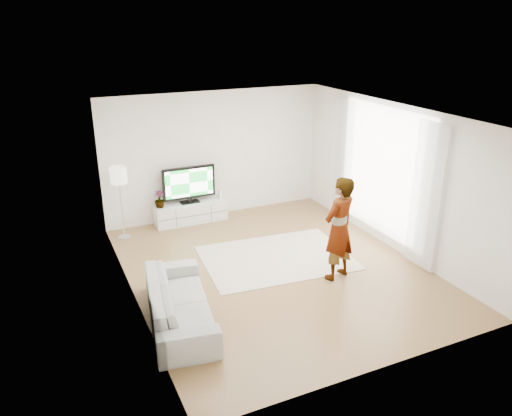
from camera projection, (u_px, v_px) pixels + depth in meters
name	position (u px, v px, depth m)	size (l,w,h in m)	color
floor	(275.00, 269.00, 9.00)	(6.00, 6.00, 0.00)	olive
ceiling	(277.00, 114.00, 8.00)	(6.00, 6.00, 0.00)	white
wall_left	(128.00, 219.00, 7.53)	(0.02, 6.00, 2.80)	white
wall_right	(393.00, 178.00, 9.47)	(0.02, 6.00, 2.80)	white
wall_back	(215.00, 155.00, 11.04)	(5.00, 0.02, 2.80)	white
wall_front	(389.00, 273.00, 5.96)	(5.00, 0.02, 2.80)	white
window	(383.00, 171.00, 9.70)	(0.01, 2.60, 2.50)	white
curtain_near	(426.00, 197.00, 8.61)	(0.04, 0.70, 2.60)	white
curtain_far	(341.00, 160.00, 10.81)	(0.04, 0.70, 2.60)	white
media_console	(191.00, 212.00, 11.00)	(1.59, 0.45, 0.45)	white
television	(189.00, 183.00, 10.78)	(1.17, 0.23, 0.81)	black
game_console	(220.00, 194.00, 11.15)	(0.05, 0.15, 0.20)	white
potted_plant	(159.00, 199.00, 10.59)	(0.21, 0.21, 0.37)	#3F7238
rug	(276.00, 258.00, 9.41)	(2.71, 1.95, 0.01)	beige
player	(339.00, 229.00, 8.40)	(0.66, 0.44, 1.82)	#334772
sofa	(179.00, 302.00, 7.37)	(2.21, 0.86, 0.65)	#AEAFAA
floor_lamp	(119.00, 178.00, 9.83)	(0.34, 0.34, 1.51)	silver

